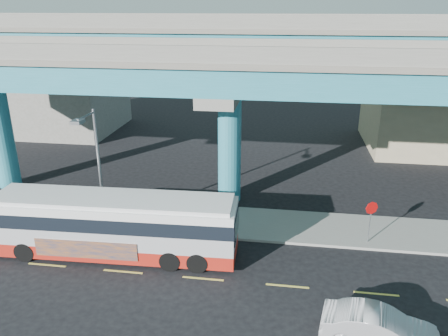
# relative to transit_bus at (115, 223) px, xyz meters

# --- Properties ---
(ground) EXTENTS (120.00, 120.00, 0.00)m
(ground) POSITION_rel_transit_bus_xyz_m (4.90, -1.28, -1.78)
(ground) COLOR black
(ground) RESTS_ON ground
(sidewalk) EXTENTS (70.00, 4.00, 0.15)m
(sidewalk) POSITION_rel_transit_bus_xyz_m (4.90, 4.22, -1.70)
(sidewalk) COLOR gray
(sidewalk) RESTS_ON ground
(lane_markings) EXTENTS (58.00, 0.12, 0.01)m
(lane_markings) POSITION_rel_transit_bus_xyz_m (4.90, -1.58, -1.77)
(lane_markings) COLOR #D8C64C
(lane_markings) RESTS_ON ground
(viaduct) EXTENTS (52.00, 12.40, 11.70)m
(viaduct) POSITION_rel_transit_bus_xyz_m (4.90, 7.83, 7.36)
(viaduct) COLOR #206C7A
(viaduct) RESTS_ON ground
(building_concrete) EXTENTS (12.00, 10.00, 9.00)m
(building_concrete) POSITION_rel_transit_bus_xyz_m (-15.10, 22.72, 2.72)
(building_concrete) COLOR gray
(building_concrete) RESTS_ON ground
(transit_bus) EXTENTS (12.72, 3.14, 3.24)m
(transit_bus) POSITION_rel_transit_bus_xyz_m (0.00, 0.00, 0.00)
(transit_bus) COLOR #A41E13
(transit_bus) RESTS_ON ground
(sedan) EXTENTS (3.10, 4.92, 1.44)m
(sedan) POSITION_rel_transit_bus_xyz_m (12.39, -4.79, -1.06)
(sedan) COLOR #A4A3A8
(sedan) RESTS_ON ground
(parked_car) EXTENTS (2.25, 3.99, 1.25)m
(parked_car) POSITION_rel_transit_bus_xyz_m (-4.48, 4.29, -1.00)
(parked_car) COLOR #303136
(parked_car) RESTS_ON sidewalk
(street_lamp) EXTENTS (0.50, 2.30, 6.93)m
(street_lamp) POSITION_rel_transit_bus_xyz_m (-1.80, 2.19, 2.93)
(street_lamp) COLOR gray
(street_lamp) RESTS_ON sidewalk
(stop_sign) EXTENTS (0.67, 0.32, 2.40)m
(stop_sign) POSITION_rel_transit_bus_xyz_m (13.17, 2.90, 0.09)
(stop_sign) COLOR gray
(stop_sign) RESTS_ON sidewalk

